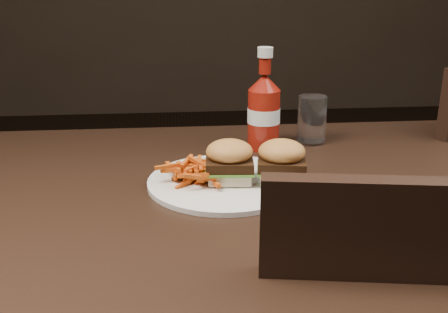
{
  "coord_description": "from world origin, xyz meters",
  "views": [
    {
      "loc": [
        -0.13,
        -0.85,
        1.11
      ],
      "look_at": [
        -0.05,
        0.03,
        0.8
      ],
      "focal_mm": 42.0,
      "sensor_mm": 36.0,
      "label": 1
    }
  ],
  "objects": [
    {
      "name": "tumbler",
      "position": [
        0.17,
        0.25,
        0.81
      ],
      "size": [
        0.08,
        0.08,
        0.1
      ],
      "primitive_type": "cylinder",
      "rotation": [
        0.0,
        0.0,
        -0.25
      ],
      "color": "white",
      "rests_on": "dining_table"
    },
    {
      "name": "dining_table",
      "position": [
        0.0,
        0.0,
        0.73
      ],
      "size": [
        1.2,
        0.8,
        0.04
      ],
      "primitive_type": "cube",
      "color": "black",
      "rests_on": "ground"
    },
    {
      "name": "sandwich_half_a",
      "position": [
        -0.04,
        0.01,
        0.77
      ],
      "size": [
        0.08,
        0.07,
        0.02
      ],
      "primitive_type": "cube",
      "rotation": [
        0.0,
        0.0,
        -0.08
      ],
      "color": "beige",
      "rests_on": "plate"
    },
    {
      "name": "fries_pile",
      "position": [
        -0.1,
        0.02,
        0.78
      ],
      "size": [
        0.11,
        0.11,
        0.04
      ],
      "primitive_type": null,
      "rotation": [
        0.0,
        0.0,
        -0.17
      ],
      "color": "#C6711B",
      "rests_on": "plate"
    },
    {
      "name": "ketchup_bottle",
      "position": [
        0.05,
        0.22,
        0.81
      ],
      "size": [
        0.07,
        0.07,
        0.14
      ],
      "primitive_type": "cylinder",
      "rotation": [
        0.0,
        0.0,
        0.04
      ],
      "color": "maroon",
      "rests_on": "dining_table"
    },
    {
      "name": "plate",
      "position": [
        -0.05,
        0.02,
        0.76
      ],
      "size": [
        0.28,
        0.28,
        0.01
      ],
      "primitive_type": "cylinder",
      "color": "white",
      "rests_on": "dining_table"
    },
    {
      "name": "sandwich_half_b",
      "position": [
        0.05,
        0.0,
        0.77
      ],
      "size": [
        0.08,
        0.08,
        0.02
      ],
      "primitive_type": "cube",
      "rotation": [
        0.0,
        0.0,
        -0.16
      ],
      "color": "beige",
      "rests_on": "plate"
    },
    {
      "name": "chair_far",
      "position": [
        0.58,
        0.5,
        0.43
      ],
      "size": [
        0.59,
        0.59,
        0.04
      ],
      "primitive_type": "cube",
      "rotation": [
        0.0,
        0.0,
        3.52
      ],
      "color": "black",
      "rests_on": "ground"
    }
  ]
}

